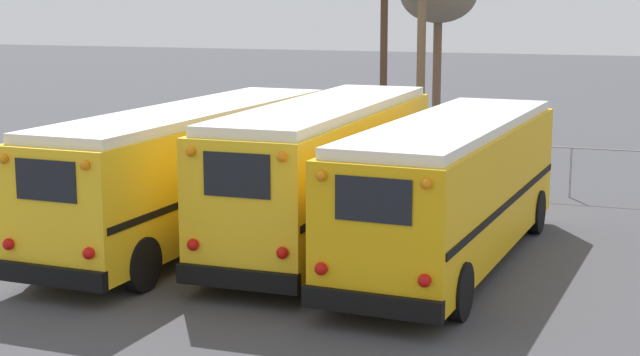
% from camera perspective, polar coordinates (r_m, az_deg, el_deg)
% --- Properties ---
extents(ground_plane, '(160.00, 160.00, 0.00)m').
position_cam_1_polar(ground_plane, '(22.35, 0.53, -3.74)').
color(ground_plane, '#424247').
extents(school_bus_0, '(2.83, 10.92, 3.04)m').
position_cam_1_polar(school_bus_0, '(22.49, -7.32, 0.61)').
color(school_bus_0, yellow).
rests_on(school_bus_0, ground).
extents(school_bus_1, '(2.46, 9.78, 3.20)m').
position_cam_1_polar(school_bus_1, '(21.78, 0.34, 0.56)').
color(school_bus_1, yellow).
rests_on(school_bus_1, ground).
extents(school_bus_2, '(3.00, 9.80, 3.03)m').
position_cam_1_polar(school_bus_2, '(20.33, 7.67, -0.48)').
color(school_bus_2, '#EAAA0F').
rests_on(school_bus_2, ground).
extents(utility_pole, '(1.80, 0.26, 7.88)m').
position_cam_1_polar(utility_pole, '(29.95, 5.92, 7.77)').
color(utility_pole, brown).
rests_on(utility_pole, ground).
extents(fence_line, '(14.05, 0.06, 1.42)m').
position_cam_1_polar(fence_line, '(28.79, 5.12, 1.38)').
color(fence_line, '#939399').
rests_on(fence_line, ground).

